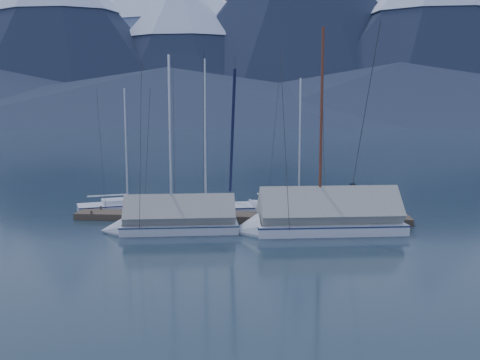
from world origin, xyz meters
name	(u,v)px	position (x,y,z in m)	size (l,w,h in m)	color
ground	(236,229)	(0.00, 0.00, 0.00)	(1000.00, 1000.00, 0.00)	black
mountain_range	(290,44)	(4.12, 370.45, 58.65)	(877.00, 584.00, 150.50)	#475675
dock	(240,218)	(0.00, 2.00, 0.11)	(18.00, 1.50, 0.54)	#382D23
mooring_posts	(231,214)	(-0.50, 2.00, 0.35)	(15.12, 1.52, 0.35)	#382D23
sailboat_open_left	(135,206)	(-6.70, 4.89, 0.14)	(6.12, 4.16, 7.92)	silver
sailboat_open_mid	(215,210)	(-1.65, 3.90, 0.17)	(7.56, 3.64, 9.64)	silver
sailboat_open_right	(306,209)	(3.66, 4.71, 0.15)	(6.66, 3.08, 8.51)	silver
sailboat_covered_near	(316,221)	(3.92, -0.33, 0.54)	(8.62, 4.02, 10.80)	silver
sailboat_covered_far	(169,223)	(-3.21, -0.97, 0.45)	(6.88, 3.21, 9.31)	silver
person	(353,199)	(6.02, 2.21, 1.22)	(0.64, 0.42, 1.76)	black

